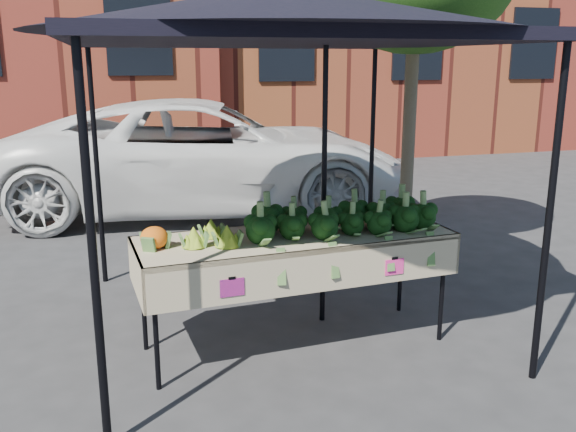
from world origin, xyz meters
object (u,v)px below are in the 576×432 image
(table, at_px, (295,291))
(canopy, at_px, (280,164))
(vehicle, at_px, (202,3))
(street_tree, at_px, (411,82))

(table, distance_m, canopy, 1.04)
(table, height_order, vehicle, vehicle)
(table, relative_size, vehicle, 0.41)
(table, distance_m, vehicle, 5.32)
(vehicle, height_order, street_tree, vehicle)
(vehicle, relative_size, street_tree, 1.50)
(canopy, bearing_deg, street_tree, 32.16)
(canopy, distance_m, street_tree, 2.08)
(canopy, relative_size, vehicle, 0.53)
(canopy, xyz_separation_m, vehicle, (0.05, 4.22, 1.58))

